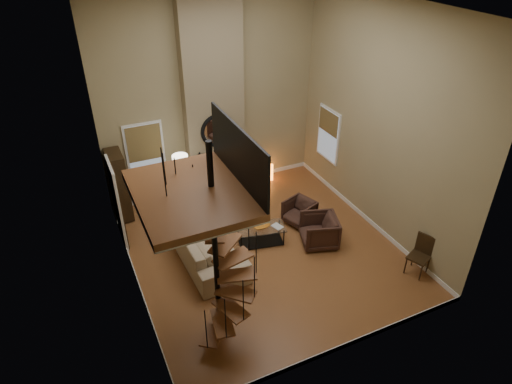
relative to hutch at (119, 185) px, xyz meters
name	(u,v)px	position (x,y,z in m)	size (l,w,h in m)	color
ground	(263,249)	(2.75, -2.83, -0.95)	(6.00, 6.50, 0.01)	#AA6936
back_wall	(211,97)	(2.75, 0.42, 1.80)	(6.00, 0.02, 5.50)	tan
front_wall	(356,232)	(2.75, -6.08, 1.80)	(6.00, 0.02, 5.50)	tan
left_wall	(118,177)	(-0.25, -2.83, 1.80)	(0.02, 6.50, 5.50)	tan
right_wall	(380,122)	(5.75, -2.83, 1.80)	(0.02, 6.50, 5.50)	tan
ceiling	(266,6)	(2.75, -2.83, 4.54)	(6.00, 6.50, 0.01)	silver
baseboard_back	(216,184)	(2.75, 0.41, -0.89)	(6.00, 0.02, 0.12)	white
baseboard_front	(339,348)	(2.75, -6.07, -0.89)	(6.00, 0.02, 0.12)	white
baseboard_left	(139,284)	(-0.24, -2.83, -0.89)	(0.02, 6.50, 0.12)	white
baseboard_right	(365,217)	(5.74, -2.83, -0.89)	(0.02, 6.50, 0.12)	white
chimney_breast	(213,99)	(2.75, 0.23, 1.80)	(1.60, 0.38, 5.50)	#897859
hearth	(224,196)	(2.75, -0.26, -0.93)	(1.50, 0.60, 0.04)	black
firebox	(220,176)	(2.75, 0.03, -0.40)	(0.95, 0.02, 0.72)	black
mantel	(220,158)	(2.75, -0.05, 0.20)	(1.70, 0.18, 0.06)	white
mirror_frame	(218,131)	(2.75, 0.01, 1.00)	(0.94, 0.94, 0.10)	black
mirror_disc	(217,130)	(2.75, 0.02, 1.00)	(0.80, 0.80, 0.01)	white
vase_left	(200,156)	(2.20, -0.01, 0.35)	(0.24, 0.24, 0.25)	black
vase_right	(239,149)	(3.35, -0.01, 0.33)	(0.20, 0.20, 0.21)	#1C6162
window_back	(145,149)	(0.85, 0.40, 0.67)	(1.02, 0.06, 1.52)	white
window_right	(328,134)	(5.72, -0.83, 0.68)	(0.06, 1.02, 1.52)	white
entry_door	(118,204)	(-0.21, -1.03, 0.10)	(0.10, 1.05, 2.16)	white
loft	(196,189)	(0.70, -4.63, 2.29)	(1.70, 2.20, 1.09)	brown
spiral_stair	(216,256)	(0.96, -4.62, 0.83)	(1.47, 1.47, 4.06)	black
hutch	(119,185)	(0.00, 0.00, 0.00)	(0.38, 0.82, 1.82)	#312010
sofa	(202,240)	(1.39, -2.35, -0.55)	(2.94, 1.15, 0.86)	tan
armchair_near	(301,211)	(4.12, -2.23, -0.60)	(0.68, 0.70, 0.64)	#3E251C
armchair_far	(322,231)	(4.16, -3.19, -0.60)	(0.83, 0.85, 0.77)	#3E251C
coffee_table	(261,233)	(2.81, -2.57, -0.67)	(1.26, 0.81, 0.44)	silver
bowl	(260,225)	(2.81, -2.52, -0.45)	(0.43, 0.43, 0.11)	orange
book	(277,227)	(3.16, -2.72, -0.49)	(0.20, 0.27, 0.03)	gray
floor_lamp	(181,166)	(1.53, -0.50, 0.46)	(0.40, 0.40, 1.71)	black
accent_lamp	(271,172)	(4.39, 0.07, -0.70)	(0.14, 0.14, 0.52)	orange
side_chair	(421,253)	(5.58, -4.98, -0.42)	(0.56, 0.55, 0.94)	#312010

